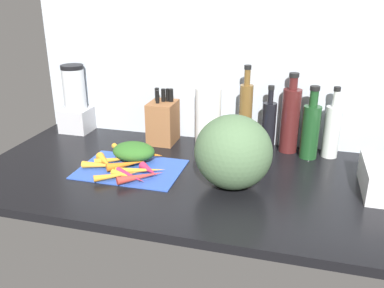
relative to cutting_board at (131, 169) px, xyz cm
name	(u,v)px	position (x,y,z in cm)	size (l,w,h in cm)	color
ground_plane	(205,179)	(27.90, 2.85, -1.90)	(170.00, 80.00, 3.00)	black
wall_back	(227,73)	(27.90, 41.35, 29.60)	(170.00, 3.00, 60.00)	#ADB7C1
cutting_board	(131,169)	(0.00, 0.00, 0.00)	(38.02, 26.92, 0.80)	#2D51B7
carrot_0	(126,164)	(-1.49, -0.86, 1.96)	(3.11, 3.11, 14.48)	orange
carrot_1	(131,176)	(4.00, -9.19, 1.78)	(2.76, 2.76, 13.71)	#B2264C
carrot_2	(149,154)	(3.46, 10.00, 2.10)	(3.41, 3.41, 11.32)	orange
carrot_3	(124,175)	(1.47, -8.86, 1.61)	(2.42, 2.42, 10.56)	orange
carrot_4	(141,177)	(7.64, -8.73, 1.80)	(2.80, 2.80, 16.96)	red
carrot_5	(105,162)	(-9.95, -0.74, 2.07)	(3.33, 3.33, 12.12)	orange
carrot_6	(102,165)	(-9.80, -3.36, 1.71)	(2.61, 2.61, 15.42)	orange
carrot_7	(140,170)	(5.48, -3.70, 1.70)	(2.61, 2.61, 17.83)	orange
carrot_8	(117,159)	(-7.13, 3.36, 1.58)	(2.36, 2.36, 16.95)	orange
carrot_9	(117,175)	(-1.15, -9.67, 1.57)	(2.33, 2.33, 15.89)	orange
carrot_10	(149,170)	(8.74, -3.18, 1.90)	(3.00, 3.00, 10.35)	#B2264C
carrot_11	(121,151)	(-9.11, 11.37, 1.54)	(2.29, 2.29, 14.48)	orange
carrot_greens_pile	(134,151)	(-1.67, 7.23, 3.93)	(16.68, 12.83, 7.06)	#2D6023
winter_squash	(233,152)	(38.90, -3.26, 12.25)	(26.09, 24.52, 25.30)	#4C6B47
knife_block	(163,121)	(2.28, 30.93, 8.95)	(11.08, 13.98, 23.50)	brown
blender_appliance	(76,103)	(-41.52, 34.26, 13.01)	(13.25, 13.25, 31.10)	#B2B2B7
paper_towel_roll	(208,117)	(21.96, 32.35, 12.20)	(10.87, 10.87, 25.21)	white
bottle_0	(245,116)	(37.96, 30.03, 14.57)	(5.30, 5.30, 35.64)	brown
bottle_1	(269,126)	(47.37, 31.49, 10.73)	(5.53, 5.53, 27.84)	black
bottle_2	(290,119)	(55.58, 34.61, 13.50)	(7.53, 7.53, 32.64)	#471919
bottle_3	(311,129)	(63.74, 29.85, 11.38)	(6.91, 6.91, 29.02)	#19421E
bottle_4	(332,130)	(71.95, 33.17, 10.65)	(6.37, 6.37, 28.52)	silver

